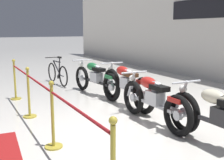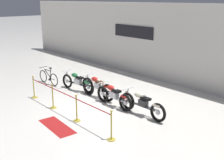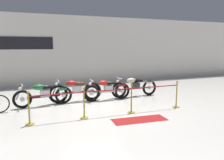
# 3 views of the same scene
# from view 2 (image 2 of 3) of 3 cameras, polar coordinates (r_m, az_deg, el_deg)

# --- Properties ---
(ground_plane) EXTENTS (120.00, 120.00, 0.00)m
(ground_plane) POSITION_cam_2_polar(r_m,az_deg,el_deg) (12.19, -3.22, -5.07)
(ground_plane) COLOR silver
(back_wall) EXTENTS (28.00, 0.29, 4.20)m
(back_wall) POSITION_cam_2_polar(r_m,az_deg,el_deg) (15.25, 12.00, 7.16)
(back_wall) COLOR silver
(back_wall) RESTS_ON ground
(motorcycle_green_0) EXTENTS (2.31, 0.63, 0.94)m
(motorcycle_green_0) POSITION_cam_2_polar(r_m,az_deg,el_deg) (13.89, -7.05, -0.40)
(motorcycle_green_0) COLOR black
(motorcycle_green_0) RESTS_ON ground
(motorcycle_red_1) EXTENTS (2.29, 0.62, 0.98)m
(motorcycle_red_1) POSITION_cam_2_polar(r_m,az_deg,el_deg) (12.97, -3.00, -1.44)
(motorcycle_red_1) COLOR black
(motorcycle_red_1) RESTS_ON ground
(motorcycle_red_2) EXTENTS (2.16, 0.62, 0.94)m
(motorcycle_red_2) POSITION_cam_2_polar(r_m,az_deg,el_deg) (11.87, 0.33, -3.24)
(motorcycle_red_2) COLOR black
(motorcycle_red_2) RESTS_ON ground
(motorcycle_cream_3) EXTENTS (2.33, 0.62, 0.94)m
(motorcycle_cream_3) POSITION_cam_2_polar(r_m,az_deg,el_deg) (11.04, 6.12, -4.86)
(motorcycle_cream_3) COLOR black
(motorcycle_cream_3) RESTS_ON ground
(bicycle) EXTENTS (1.68, 0.48, 0.94)m
(bicycle) POSITION_cam_2_polar(r_m,az_deg,el_deg) (15.36, -12.76, 0.53)
(bicycle) COLOR black
(bicycle) RESTS_ON ground
(stanchion_far_left) EXTENTS (5.49, 0.28, 1.05)m
(stanchion_far_left) POSITION_cam_2_polar(r_m,az_deg,el_deg) (11.99, -12.34, -2.45)
(stanchion_far_left) COLOR gold
(stanchion_far_left) RESTS_ON ground
(stanchion_mid_left) EXTENTS (0.28, 0.28, 1.05)m
(stanchion_mid_left) POSITION_cam_2_polar(r_m,az_deg,el_deg) (11.97, -11.92, -3.99)
(stanchion_mid_left) COLOR gold
(stanchion_mid_left) RESTS_ON ground
(stanchion_mid_right) EXTENTS (0.28, 0.28, 1.05)m
(stanchion_mid_right) POSITION_cam_2_polar(r_m,az_deg,el_deg) (10.59, -7.19, -6.50)
(stanchion_mid_right) COLOR gold
(stanchion_mid_right) RESTS_ON ground
(stanchion_far_right) EXTENTS (0.28, 0.28, 1.05)m
(stanchion_far_right) POSITION_cam_2_polar(r_m,az_deg,el_deg) (9.18, -0.13, -10.11)
(stanchion_far_right) COLOR gold
(stanchion_far_right) RESTS_ON ground
(floor_banner) EXTENTS (1.85, 0.78, 0.01)m
(floor_banner) POSITION_cam_2_polar(r_m,az_deg,el_deg) (10.42, -11.13, -9.23)
(floor_banner) COLOR maroon
(floor_banner) RESTS_ON ground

